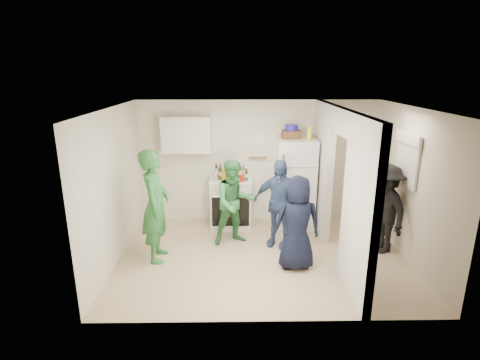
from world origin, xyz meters
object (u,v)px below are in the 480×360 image
person_green_left (156,206)px  person_nook (385,208)px  stove (231,202)px  fridge (295,183)px  blue_bowl (291,128)px  person_green_center (234,202)px  yellow_cup_stack_top (309,133)px  person_denim (279,203)px  wicker_basket (291,134)px  person_navy (297,223)px

person_green_left → person_nook: 3.86m
stove → fridge: bearing=-1.4°
blue_bowl → person_nook: bearing=-38.3°
fridge → person_green_center: 1.42m
stove → yellow_cup_stack_top: bearing=-5.0°
person_denim → person_nook: person_denim is taller
wicker_basket → yellow_cup_stack_top: yellow_cup_stack_top is taller
wicker_basket → person_nook: (1.47, -1.17, -1.08)m
fridge → wicker_basket: wicker_basket is taller
person_green_left → person_denim: person_green_left is taller
person_green_center → person_denim: person_denim is taller
fridge → person_navy: size_ratio=1.18×
person_denim → person_nook: 1.81m
fridge → yellow_cup_stack_top: size_ratio=7.17×
person_denim → person_green_center: bearing=-163.8°
person_navy → blue_bowl: bearing=-97.6°
wicker_basket → blue_bowl: (0.00, 0.00, 0.13)m
person_navy → stove: bearing=-62.1°
wicker_basket → yellow_cup_stack_top: bearing=-25.1°
wicker_basket → person_navy: wicker_basket is taller
stove → blue_bowl: bearing=1.0°
person_green_center → person_denim: size_ratio=0.97×
stove → person_green_center: (0.07, -0.79, 0.28)m
person_denim → person_navy: bearing=-51.5°
yellow_cup_stack_top → person_green_left: size_ratio=0.13×
stove → person_green_left: person_green_left is taller
stove → person_nook: person_nook is taller
fridge → person_green_left: bearing=-151.5°
fridge → person_green_center: fridge is taller
yellow_cup_stack_top → person_green_left: bearing=-155.3°
yellow_cup_stack_top → fridge: bearing=155.6°
person_navy → person_nook: (1.59, 0.56, 0.02)m
blue_bowl → yellow_cup_stack_top: bearing=-25.1°
yellow_cup_stack_top → person_denim: 1.50m
stove → person_green_left: (-1.21, -1.37, 0.44)m
person_denim → yellow_cup_stack_top: bearing=75.1°
yellow_cup_stack_top → person_green_left: yellow_cup_stack_top is taller
wicker_basket → person_green_left: 2.91m
person_green_left → person_nook: size_ratio=1.20×
stove → person_nook: bearing=-23.4°
wicker_basket → person_navy: 2.05m
person_green_center → person_green_left: bearing=-173.7°
fridge → person_nook: bearing=-39.1°
wicker_basket → fridge: bearing=-26.6°
person_green_center → person_navy: bearing=-61.5°
wicker_basket → person_denim: bearing=-108.9°
person_green_center → blue_bowl: bearing=18.0°
person_green_left → person_green_center: (1.28, 0.59, -0.16)m
stove → person_navy: person_navy is taller
yellow_cup_stack_top → person_nook: (1.15, -1.02, -1.13)m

